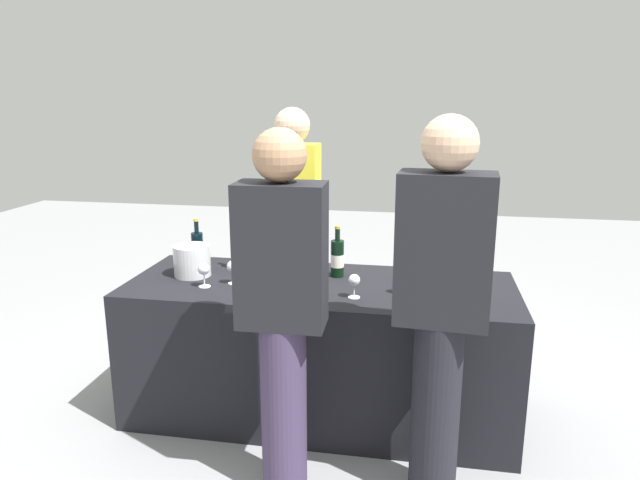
{
  "coord_description": "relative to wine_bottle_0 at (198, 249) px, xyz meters",
  "views": [
    {
      "loc": [
        0.54,
        -3.01,
        1.81
      ],
      "look_at": [
        0.0,
        0.0,
        1.04
      ],
      "focal_mm": 32.49,
      "sensor_mm": 36.0,
      "label": 1
    }
  ],
  "objects": [
    {
      "name": "wine_bottle_3",
      "position": [
        0.87,
        -0.05,
        0.0
      ],
      "size": [
        0.08,
        0.08,
        0.3
      ],
      "color": "black",
      "rests_on": "tasting_table"
    },
    {
      "name": "wine_glass_1",
      "position": [
        0.32,
        -0.28,
        -0.01
      ],
      "size": [
        0.07,
        0.07,
        0.13
      ],
      "color": "silver",
      "rests_on": "tasting_table"
    },
    {
      "name": "tasting_table",
      "position": [
        0.79,
        -0.2,
        -0.5
      ],
      "size": [
        2.15,
        0.82,
        0.79
      ],
      "primitive_type": "cube",
      "color": "black",
      "rests_on": "ground_plane"
    },
    {
      "name": "wine_bottle_4",
      "position": [
        1.41,
        -0.08,
        -0.0
      ],
      "size": [
        0.07,
        0.07,
        0.29
      ],
      "color": "black",
      "rests_on": "tasting_table"
    },
    {
      "name": "guest_0",
      "position": [
        0.75,
        -0.92,
        0.03
      ],
      "size": [
        0.38,
        0.23,
        1.68
      ],
      "rotation": [
        0.0,
        0.0,
        0.02
      ],
      "color": "#3F3351",
      "rests_on": "ground_plane"
    },
    {
      "name": "guest_1",
      "position": [
        1.43,
        -0.83,
        0.06
      ],
      "size": [
        0.41,
        0.25,
        1.74
      ],
      "rotation": [
        0.0,
        0.0,
        -0.08
      ],
      "color": "black",
      "rests_on": "ground_plane"
    },
    {
      "name": "wine_glass_3",
      "position": [
        1.25,
        -0.29,
        -0.02
      ],
      "size": [
        0.06,
        0.06,
        0.13
      ],
      "color": "silver",
      "rests_on": "tasting_table"
    },
    {
      "name": "wine_glass_4",
      "position": [
        1.47,
        -0.33,
        -0.02
      ],
      "size": [
        0.07,
        0.07,
        0.13
      ],
      "color": "silver",
      "rests_on": "tasting_table"
    },
    {
      "name": "wine_glass_0",
      "position": [
        0.18,
        -0.36,
        -0.01
      ],
      "size": [
        0.07,
        0.07,
        0.13
      ],
      "color": "silver",
      "rests_on": "tasting_table"
    },
    {
      "name": "wine_bottle_2",
      "position": [
        0.39,
        0.0,
        0.0
      ],
      "size": [
        0.08,
        0.08,
        0.31
      ],
      "color": "black",
      "rests_on": "tasting_table"
    },
    {
      "name": "ice_bucket",
      "position": [
        0.04,
        -0.18,
        -0.02
      ],
      "size": [
        0.21,
        0.21,
        0.18
      ],
      "primitive_type": "cylinder",
      "color": "silver",
      "rests_on": "tasting_table"
    },
    {
      "name": "ground_plane",
      "position": [
        0.79,
        -0.2,
        -0.9
      ],
      "size": [
        12.0,
        12.0,
        0.0
      ],
      "primitive_type": "plane",
      "color": "gray"
    },
    {
      "name": "wine_glass_2",
      "position": [
        1.01,
        -0.39,
        -0.02
      ],
      "size": [
        0.06,
        0.06,
        0.13
      ],
      "color": "silver",
      "rests_on": "tasting_table"
    },
    {
      "name": "wine_bottle_1",
      "position": [
        0.28,
        -0.01,
        0.0
      ],
      "size": [
        0.08,
        0.08,
        0.31
      ],
      "color": "black",
      "rests_on": "tasting_table"
    },
    {
      "name": "server_pouring",
      "position": [
        0.49,
        0.48,
        0.08
      ],
      "size": [
        0.35,
        0.23,
        1.73
      ],
      "rotation": [
        0.0,
        0.0,
        3.1
      ],
      "color": "#3F3351",
      "rests_on": "ground_plane"
    },
    {
      "name": "wine_bottle_0",
      "position": [
        0.0,
        0.0,
        0.0
      ],
      "size": [
        0.07,
        0.07,
        0.3
      ],
      "color": "black",
      "rests_on": "tasting_table"
    }
  ]
}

